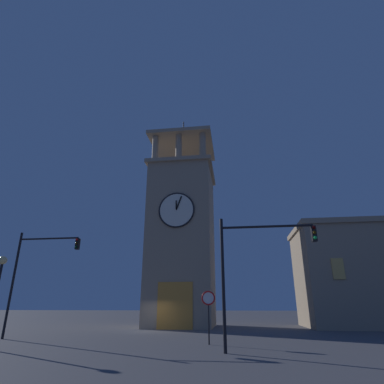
{
  "coord_description": "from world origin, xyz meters",
  "views": [
    {
      "loc": [
        -7.15,
        27.13,
        2.03
      ],
      "look_at": [
        -2.77,
        -5.64,
        13.98
      ],
      "focal_mm": 29.28,
      "sensor_mm": 36.0,
      "label": 1
    }
  ],
  "objects_px": {
    "traffic_signal_mid": "(34,265)",
    "no_horn_sign": "(208,302)",
    "clocktower": "(182,239)",
    "traffic_signal_near": "(253,258)"
  },
  "relations": [
    {
      "from": "traffic_signal_near",
      "to": "traffic_signal_mid",
      "type": "xyz_separation_m",
      "value": [
        14.34,
        -4.43,
        0.4
      ]
    },
    {
      "from": "traffic_signal_near",
      "to": "no_horn_sign",
      "type": "xyz_separation_m",
      "value": [
        2.45,
        -3.12,
        -1.96
      ]
    },
    {
      "from": "traffic_signal_near",
      "to": "traffic_signal_mid",
      "type": "bearing_deg",
      "value": -17.16
    },
    {
      "from": "traffic_signal_near",
      "to": "traffic_signal_mid",
      "type": "relative_size",
      "value": 0.9
    },
    {
      "from": "no_horn_sign",
      "to": "traffic_signal_near",
      "type": "bearing_deg",
      "value": 128.12
    },
    {
      "from": "traffic_signal_mid",
      "to": "no_horn_sign",
      "type": "xyz_separation_m",
      "value": [
        -11.89,
        1.3,
        -2.36
      ]
    },
    {
      "from": "clocktower",
      "to": "no_horn_sign",
      "type": "relative_size",
      "value": 8.32
    },
    {
      "from": "clocktower",
      "to": "traffic_signal_mid",
      "type": "bearing_deg",
      "value": 57.93
    },
    {
      "from": "clocktower",
      "to": "traffic_signal_mid",
      "type": "distance_m",
      "value": 15.69
    },
    {
      "from": "traffic_signal_mid",
      "to": "no_horn_sign",
      "type": "distance_m",
      "value": 12.19
    }
  ]
}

